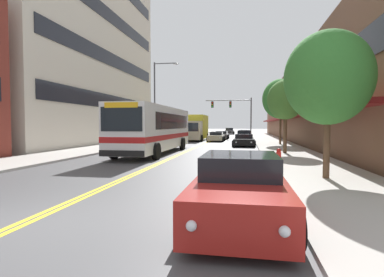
# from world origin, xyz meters

# --- Properties ---
(ground_plane) EXTENTS (240.00, 240.00, 0.00)m
(ground_plane) POSITION_xyz_m (0.00, 37.00, 0.00)
(ground_plane) COLOR #4C4C4F
(sidewalk_left) EXTENTS (3.91, 106.00, 0.13)m
(sidewalk_left) POSITION_xyz_m (-7.45, 37.00, 0.06)
(sidewalk_left) COLOR #B2ADA5
(sidewalk_left) RESTS_ON ground_plane
(sidewalk_right) EXTENTS (3.91, 106.00, 0.13)m
(sidewalk_right) POSITION_xyz_m (7.45, 37.00, 0.06)
(sidewalk_right) COLOR #B2ADA5
(sidewalk_right) RESTS_ON ground_plane
(centre_line) EXTENTS (0.34, 106.00, 0.01)m
(centre_line) POSITION_xyz_m (0.00, 37.00, 0.00)
(centre_line) COLOR yellow
(centre_line) RESTS_ON ground_plane
(office_tower_left) EXTENTS (12.08, 26.23, 31.36)m
(office_tower_left) POSITION_xyz_m (-15.65, 25.07, 15.68)
(office_tower_left) COLOR beige
(office_tower_left) RESTS_ON ground_plane
(storefront_row_right) EXTENTS (9.10, 68.00, 8.96)m
(storefront_row_right) POSITION_xyz_m (13.64, 37.00, 4.48)
(storefront_row_right) COLOR brown
(storefront_row_right) RESTS_ON ground_plane
(city_bus) EXTENTS (2.89, 11.78, 3.25)m
(city_bus) POSITION_xyz_m (-1.89, 15.35, 1.84)
(city_bus) COLOR silver
(city_bus) RESTS_ON ground_plane
(car_slate_blue_parked_left_near) EXTENTS (2.21, 4.16, 1.36)m
(car_slate_blue_parked_left_near) POSITION_xyz_m (-4.39, 28.90, 0.63)
(car_slate_blue_parked_left_near) COLOR #475675
(car_slate_blue_parked_left_near) RESTS_ON ground_plane
(car_red_parked_right_foreground) EXTENTS (2.08, 4.59, 1.38)m
(car_red_parked_right_foreground) POSITION_xyz_m (4.36, 1.13, 0.65)
(car_red_parked_right_foreground) COLOR maroon
(car_red_parked_right_foreground) RESTS_ON ground_plane
(car_black_parked_right_mid) EXTENTS (2.17, 4.56, 1.14)m
(car_black_parked_right_mid) POSITION_xyz_m (4.29, 23.92, 0.54)
(car_black_parked_right_mid) COLOR black
(car_black_parked_right_mid) RESTS_ON ground_plane
(car_navy_parked_right_far) EXTENTS (2.02, 4.77, 1.38)m
(car_navy_parked_right_far) POSITION_xyz_m (4.26, 30.74, 0.65)
(car_navy_parked_right_far) COLOR #19234C
(car_navy_parked_right_far) RESTS_ON ground_plane
(car_silver_parked_right_end) EXTENTS (2.12, 4.48, 1.30)m
(car_silver_parked_right_end) POSITION_xyz_m (4.28, 41.09, 0.61)
(car_silver_parked_right_end) COLOR #B7B7BC
(car_silver_parked_right_end) RESTS_ON ground_plane
(car_dark_grey_moving_lead) EXTENTS (2.10, 4.80, 1.15)m
(car_dark_grey_moving_lead) POSITION_xyz_m (1.00, 38.17, 0.55)
(car_dark_grey_moving_lead) COLOR #38383D
(car_dark_grey_moving_lead) RESTS_ON ground_plane
(car_charcoal_moving_second) EXTENTS (2.09, 4.31, 1.42)m
(car_charcoal_moving_second) POSITION_xyz_m (0.99, 59.65, 0.65)
(car_charcoal_moving_second) COLOR #232328
(car_charcoal_moving_second) RESTS_ON ground_plane
(car_beige_moving_third) EXTENTS (2.04, 4.20, 1.18)m
(car_beige_moving_third) POSITION_xyz_m (0.86, 31.71, 0.56)
(car_beige_moving_third) COLOR #BCAD89
(car_beige_moving_third) RESTS_ON ground_plane
(box_truck) EXTENTS (2.78, 7.81, 3.33)m
(box_truck) POSITION_xyz_m (-2.04, 33.41, 1.68)
(box_truck) COLOR #BCAD89
(box_truck) RESTS_ON ground_plane
(traffic_signal_mast) EXTENTS (6.80, 0.38, 6.03)m
(traffic_signal_mast) POSITION_xyz_m (2.81, 39.57, 4.34)
(traffic_signal_mast) COLOR #47474C
(traffic_signal_mast) RESTS_ON ground_plane
(street_lamp_left_far) EXTENTS (2.75, 0.28, 8.78)m
(street_lamp_left_far) POSITION_xyz_m (-4.93, 26.09, 5.21)
(street_lamp_left_far) COLOR #47474C
(street_lamp_left_far) RESTS_ON ground_plane
(street_tree_right_near) EXTENTS (2.99, 2.99, 5.18)m
(street_tree_right_near) POSITION_xyz_m (7.29, 5.99, 3.66)
(street_tree_right_near) COLOR brown
(street_tree_right_near) RESTS_ON sidewalk_right
(street_tree_right_mid) EXTENTS (2.45, 2.45, 4.96)m
(street_tree_right_mid) POSITION_xyz_m (7.10, 15.85, 3.71)
(street_tree_right_mid) COLOR brown
(street_tree_right_mid) RESTS_ON sidewalk_right
(street_tree_right_far) EXTENTS (3.57, 3.57, 6.44)m
(street_tree_right_far) POSITION_xyz_m (7.83, 25.47, 4.59)
(street_tree_right_far) COLOR brown
(street_tree_right_far) RESTS_ON sidewalk_right
(fire_hydrant) EXTENTS (0.30, 0.22, 0.83)m
(fire_hydrant) POSITION_xyz_m (5.95, 8.78, 0.54)
(fire_hydrant) COLOR red
(fire_hydrant) RESTS_ON sidewalk_right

